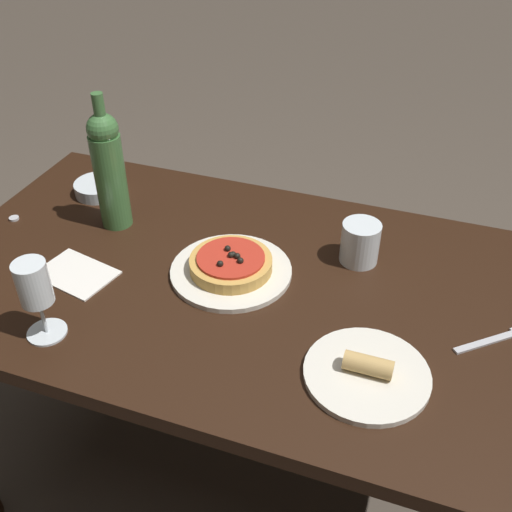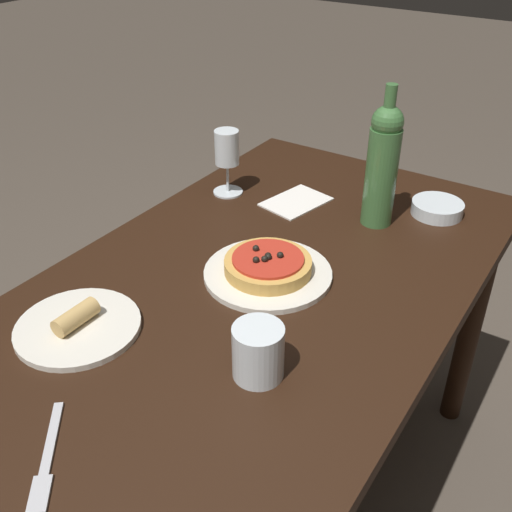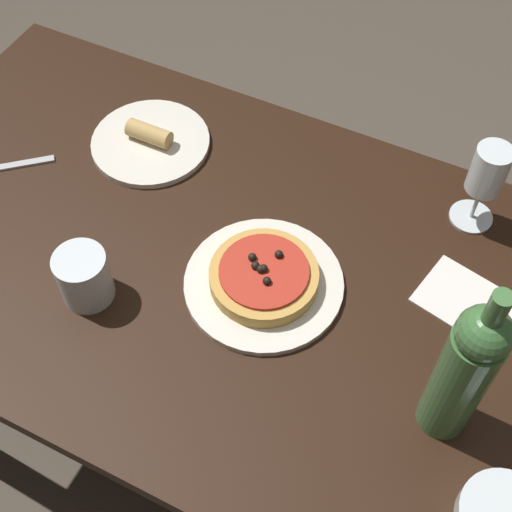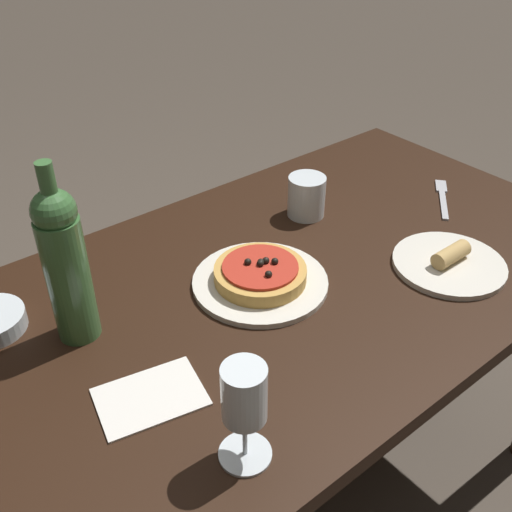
% 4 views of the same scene
% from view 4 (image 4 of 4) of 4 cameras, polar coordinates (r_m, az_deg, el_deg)
% --- Properties ---
extents(ground_plane, '(14.00, 14.00, 0.00)m').
position_cam_4_polar(ground_plane, '(1.74, 2.06, -22.08)').
color(ground_plane, '#4C4238').
extents(dining_table, '(1.42, 0.78, 0.75)m').
position_cam_4_polar(dining_table, '(1.25, 2.67, -5.50)').
color(dining_table, black).
rests_on(dining_table, ground_plane).
extents(dinner_plate, '(0.26, 0.26, 0.01)m').
position_cam_4_polar(dinner_plate, '(1.17, 0.40, -2.49)').
color(dinner_plate, silver).
rests_on(dinner_plate, dining_table).
extents(pizza, '(0.18, 0.18, 0.04)m').
position_cam_4_polar(pizza, '(1.15, 0.41, -1.61)').
color(pizza, gold).
rests_on(pizza, dinner_plate).
extents(wine_glass, '(0.08, 0.08, 0.17)m').
position_cam_4_polar(wine_glass, '(0.80, -1.13, -13.49)').
color(wine_glass, silver).
rests_on(wine_glass, dining_table).
extents(wine_bottle, '(0.07, 0.07, 0.33)m').
position_cam_4_polar(wine_bottle, '(1.02, -17.71, -0.65)').
color(wine_bottle, '#3D6B38').
rests_on(wine_bottle, dining_table).
extents(water_cup, '(0.09, 0.09, 0.10)m').
position_cam_4_polar(water_cup, '(1.37, 4.83, 5.68)').
color(water_cup, silver).
rests_on(water_cup, dining_table).
extents(fork, '(0.16, 0.14, 0.00)m').
position_cam_4_polar(fork, '(1.53, 17.33, 5.42)').
color(fork, '#B7B7BC').
rests_on(fork, dining_table).
extents(side_plate, '(0.23, 0.23, 0.05)m').
position_cam_4_polar(side_plate, '(1.27, 17.92, -0.61)').
color(side_plate, silver).
rests_on(side_plate, dining_table).
extents(paper_napkin, '(0.18, 0.15, 0.00)m').
position_cam_4_polar(paper_napkin, '(0.97, -10.03, -13.08)').
color(paper_napkin, silver).
rests_on(paper_napkin, dining_table).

